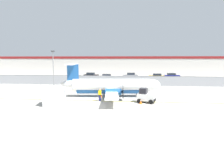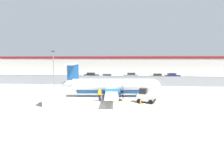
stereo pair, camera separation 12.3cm
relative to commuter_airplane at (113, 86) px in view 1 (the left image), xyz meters
name	(u,v)px [view 1 (the left image)]	position (x,y,z in m)	size (l,w,h in m)	color
ground_plane	(109,101)	(-0.23, -3.17, -1.60)	(140.00, 140.00, 0.01)	#ADA89E
perimeter_fence	(118,80)	(-0.23, 12.83, -0.49)	(98.00, 0.10, 2.10)	gray
parking_lot_strip	(121,80)	(-0.23, 24.33, -1.54)	(98.00, 17.00, 0.12)	#38383A
background_building	(124,66)	(-0.23, 42.81, 1.66)	(91.00, 8.10, 6.50)	beige
commuter_airplane	(113,86)	(0.00, 0.00, 0.00)	(14.94, 16.08, 4.92)	white
baggage_tug	(146,96)	(4.58, -3.62, -0.75)	(2.55, 1.90, 1.88)	silver
ground_crew_worker	(100,94)	(-1.47, -3.28, -0.65)	(0.48, 0.49, 1.70)	#191E4C
cargo_container	(55,96)	(-6.57, -6.24, -0.50)	(2.69, 2.37, 2.20)	silver
traffic_cone_near_left	(101,95)	(-1.76, -0.56, -1.29)	(0.36, 0.36, 0.64)	orange
traffic_cone_near_right	(141,101)	(3.93, -4.41, -1.29)	(0.36, 0.36, 0.64)	orange
parked_car_0	(73,76)	(-13.48, 24.23, -0.71)	(4.21, 2.01, 1.58)	slate
parked_car_1	(91,75)	(-9.16, 27.60, -0.71)	(4.32, 2.25, 1.58)	black
parked_car_2	(107,77)	(-3.80, 22.56, -0.71)	(4.29, 2.20, 1.58)	silver
parked_car_3	(130,76)	(2.24, 27.94, -0.71)	(4.34, 2.31, 1.58)	gray
parked_car_4	(157,76)	(9.37, 25.63, -0.71)	(4.32, 2.26, 1.58)	#B28C19
parked_car_5	(172,76)	(13.81, 28.02, -0.71)	(4.23, 2.07, 1.58)	navy
apron_light_pole	(53,66)	(-13.08, 9.61, 2.70)	(0.70, 0.30, 7.27)	slate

